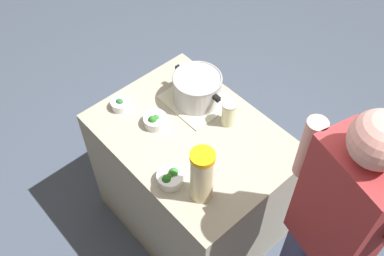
{
  "coord_description": "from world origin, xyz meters",
  "views": [
    {
      "loc": [
        1.08,
        -0.97,
        2.71
      ],
      "look_at": [
        0.0,
        0.0,
        0.95
      ],
      "focal_mm": 41.66,
      "sensor_mm": 36.0,
      "label": 1
    }
  ],
  "objects_px": {
    "lemonade_pitcher": "(202,175)",
    "broccoli_bowl_back": "(170,178)",
    "broccoli_bowl_center": "(120,104)",
    "broccoli_bowl_front": "(155,120)",
    "person_cook": "(329,236)",
    "cooking_pot": "(197,88)",
    "mason_jar": "(229,113)"
  },
  "relations": [
    {
      "from": "broccoli_bowl_center",
      "to": "broccoli_bowl_front",
      "type": "bearing_deg",
      "value": 16.72
    },
    {
      "from": "person_cook",
      "to": "cooking_pot",
      "type": "bearing_deg",
      "value": 171.57
    },
    {
      "from": "person_cook",
      "to": "broccoli_bowl_front",
      "type": "bearing_deg",
      "value": -172.38
    },
    {
      "from": "cooking_pot",
      "to": "person_cook",
      "type": "bearing_deg",
      "value": -8.43
    },
    {
      "from": "lemonade_pitcher",
      "to": "broccoli_bowl_center",
      "type": "height_order",
      "value": "lemonade_pitcher"
    },
    {
      "from": "lemonade_pitcher",
      "to": "broccoli_bowl_front",
      "type": "height_order",
      "value": "lemonade_pitcher"
    },
    {
      "from": "cooking_pot",
      "to": "lemonade_pitcher",
      "type": "relative_size",
      "value": 1.08
    },
    {
      "from": "broccoli_bowl_front",
      "to": "person_cook",
      "type": "distance_m",
      "value": 1.02
    },
    {
      "from": "mason_jar",
      "to": "broccoli_bowl_front",
      "type": "bearing_deg",
      "value": -130.09
    },
    {
      "from": "lemonade_pitcher",
      "to": "broccoli_bowl_center",
      "type": "relative_size",
      "value": 3.08
    },
    {
      "from": "cooking_pot",
      "to": "person_cook",
      "type": "xyz_separation_m",
      "value": [
        1.0,
        -0.15,
        -0.04
      ]
    },
    {
      "from": "broccoli_bowl_back",
      "to": "person_cook",
      "type": "relative_size",
      "value": 0.07
    },
    {
      "from": "mason_jar",
      "to": "broccoli_bowl_center",
      "type": "xyz_separation_m",
      "value": [
        -0.47,
        -0.36,
        -0.05
      ]
    },
    {
      "from": "broccoli_bowl_front",
      "to": "broccoli_bowl_back",
      "type": "distance_m",
      "value": 0.37
    },
    {
      "from": "mason_jar",
      "to": "person_cook",
      "type": "xyz_separation_m",
      "value": [
        0.77,
        -0.16,
        -0.02
      ]
    },
    {
      "from": "broccoli_bowl_center",
      "to": "lemonade_pitcher",
      "type": "bearing_deg",
      "value": -3.43
    },
    {
      "from": "lemonade_pitcher",
      "to": "person_cook",
      "type": "xyz_separation_m",
      "value": [
        0.54,
        0.24,
        -0.11
      ]
    },
    {
      "from": "lemonade_pitcher",
      "to": "broccoli_bowl_back",
      "type": "bearing_deg",
      "value": -157.14
    },
    {
      "from": "lemonade_pitcher",
      "to": "person_cook",
      "type": "height_order",
      "value": "person_cook"
    },
    {
      "from": "cooking_pot",
      "to": "mason_jar",
      "type": "distance_m",
      "value": 0.23
    },
    {
      "from": "cooking_pot",
      "to": "lemonade_pitcher",
      "type": "distance_m",
      "value": 0.61
    },
    {
      "from": "mason_jar",
      "to": "broccoli_bowl_back",
      "type": "xyz_separation_m",
      "value": [
        0.08,
        -0.47,
        -0.04
      ]
    },
    {
      "from": "cooking_pot",
      "to": "broccoli_bowl_center",
      "type": "xyz_separation_m",
      "value": [
        -0.24,
        -0.35,
        -0.07
      ]
    },
    {
      "from": "lemonade_pitcher",
      "to": "broccoli_bowl_center",
      "type": "distance_m",
      "value": 0.71
    },
    {
      "from": "cooking_pot",
      "to": "broccoli_bowl_front",
      "type": "distance_m",
      "value": 0.29
    },
    {
      "from": "lemonade_pitcher",
      "to": "broccoli_bowl_back",
      "type": "xyz_separation_m",
      "value": [
        -0.15,
        -0.06,
        -0.13
      ]
    },
    {
      "from": "lemonade_pitcher",
      "to": "person_cook",
      "type": "distance_m",
      "value": 0.6
    },
    {
      "from": "broccoli_bowl_front",
      "to": "lemonade_pitcher",
      "type": "bearing_deg",
      "value": -12.69
    },
    {
      "from": "broccoli_bowl_back",
      "to": "person_cook",
      "type": "distance_m",
      "value": 0.75
    },
    {
      "from": "broccoli_bowl_back",
      "to": "mason_jar",
      "type": "bearing_deg",
      "value": 99.62
    },
    {
      "from": "broccoli_bowl_center",
      "to": "person_cook",
      "type": "distance_m",
      "value": 1.25
    },
    {
      "from": "lemonade_pitcher",
      "to": "mason_jar",
      "type": "relative_size",
      "value": 2.13
    }
  ]
}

